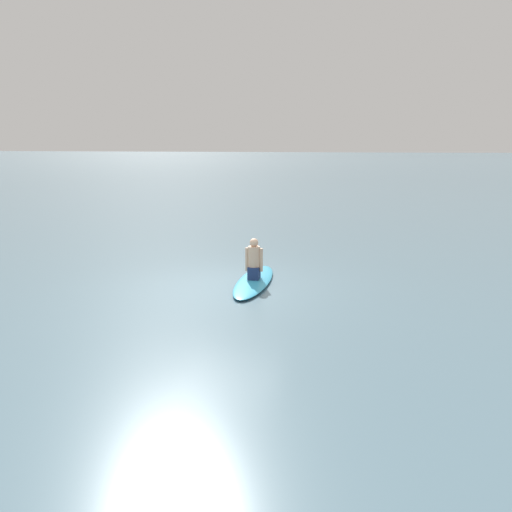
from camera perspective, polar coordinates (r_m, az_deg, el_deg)
ground_plane at (r=11.94m, az=-3.26°, el=-3.45°), size 400.00×400.00×0.00m
surfboard at (r=12.15m, az=-0.22°, el=-2.88°), size 3.15×0.86×0.11m
person_paddler at (r=12.02m, az=-0.23°, el=-0.54°), size 0.34×0.43×1.00m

